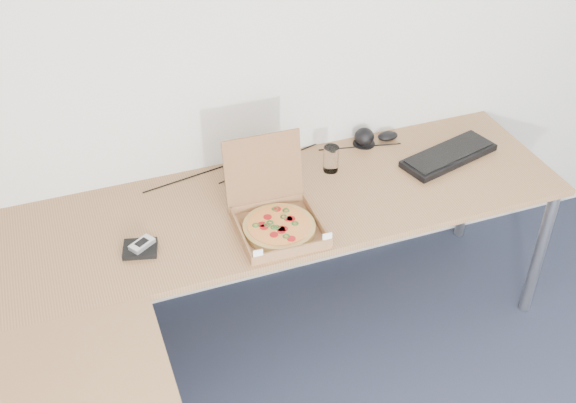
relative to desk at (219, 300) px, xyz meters
name	(u,v)px	position (x,y,z in m)	size (l,w,h in m)	color
desk	(219,300)	(0.00, 0.00, 0.00)	(2.50, 2.20, 0.73)	#966840
pizza_box	(277,221)	(0.32, 0.27, 0.07)	(0.31, 0.37, 0.32)	brown
drinking_glass	(331,159)	(0.67, 0.57, 0.09)	(0.07, 0.07, 0.12)	silver
keyboard	(449,156)	(1.19, 0.47, 0.04)	(0.45, 0.16, 0.03)	black
mouse	(388,136)	(1.01, 0.71, 0.05)	(0.10, 0.06, 0.04)	black
wallet	(140,249)	(-0.21, 0.32, 0.04)	(0.13, 0.10, 0.02)	black
phone	(142,244)	(-0.20, 0.32, 0.06)	(0.09, 0.05, 0.02)	#B2B5BA
dome_speaker	(364,136)	(0.89, 0.71, 0.07)	(0.10, 0.10, 0.09)	black
cable_bundle	(269,163)	(0.43, 0.71, 0.03)	(0.57, 0.04, 0.01)	black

